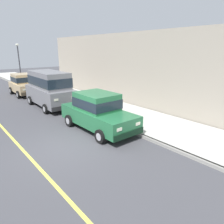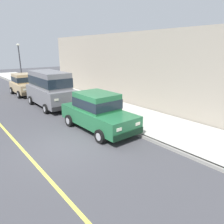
{
  "view_description": "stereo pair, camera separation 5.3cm",
  "coord_description": "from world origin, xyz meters",
  "px_view_note": "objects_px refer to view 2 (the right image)",
  "views": [
    {
      "loc": [
        -3.8,
        -7.68,
        4.03
      ],
      "look_at": [
        2.96,
        0.54,
        0.85
      ],
      "focal_mm": 34.02,
      "sensor_mm": 36.0,
      "label": 1
    },
    {
      "loc": [
        -3.76,
        -7.72,
        4.03
      ],
      "look_at": [
        2.96,
        0.54,
        0.85
      ],
      "focal_mm": 34.02,
      "sensor_mm": 36.0,
      "label": 2
    }
  ],
  "objects_px": {
    "street_lamp": "(20,59)",
    "dog_tan": "(130,117)",
    "car_tan_hatchback": "(24,84)",
    "car_grey_van": "(50,88)",
    "fire_hydrant": "(90,105)",
    "car_green_sedan": "(98,111)"
  },
  "relations": [
    {
      "from": "car_tan_hatchback",
      "to": "fire_hydrant",
      "type": "relative_size",
      "value": 5.27
    },
    {
      "from": "dog_tan",
      "to": "street_lamp",
      "type": "distance_m",
      "value": 17.35
    },
    {
      "from": "dog_tan",
      "to": "street_lamp",
      "type": "relative_size",
      "value": 0.15
    },
    {
      "from": "car_tan_hatchback",
      "to": "dog_tan",
      "type": "distance_m",
      "value": 11.96
    },
    {
      "from": "car_tan_hatchback",
      "to": "dog_tan",
      "type": "xyz_separation_m",
      "value": [
        1.94,
        -11.78,
        -0.55
      ]
    },
    {
      "from": "car_grey_van",
      "to": "street_lamp",
      "type": "relative_size",
      "value": 1.12
    },
    {
      "from": "car_grey_van",
      "to": "dog_tan",
      "type": "distance_m",
      "value": 6.65
    },
    {
      "from": "car_tan_hatchback",
      "to": "car_grey_van",
      "type": "bearing_deg",
      "value": -88.94
    },
    {
      "from": "fire_hydrant",
      "to": "car_tan_hatchback",
      "type": "bearing_deg",
      "value": 100.42
    },
    {
      "from": "street_lamp",
      "to": "dog_tan",
      "type": "bearing_deg",
      "value": -88.34
    },
    {
      "from": "car_grey_van",
      "to": "car_tan_hatchback",
      "type": "relative_size",
      "value": 1.29
    },
    {
      "from": "fire_hydrant",
      "to": "dog_tan",
      "type": "bearing_deg",
      "value": -83.33
    },
    {
      "from": "street_lamp",
      "to": "fire_hydrant",
      "type": "bearing_deg",
      "value": -89.58
    },
    {
      "from": "car_green_sedan",
      "to": "car_tan_hatchback",
      "type": "height_order",
      "value": "car_green_sedan"
    },
    {
      "from": "fire_hydrant",
      "to": "car_grey_van",
      "type": "bearing_deg",
      "value": 116.29
    },
    {
      "from": "dog_tan",
      "to": "fire_hydrant",
      "type": "bearing_deg",
      "value": 96.67
    },
    {
      "from": "dog_tan",
      "to": "fire_hydrant",
      "type": "distance_m",
      "value": 3.43
    },
    {
      "from": "car_tan_hatchback",
      "to": "fire_hydrant",
      "type": "distance_m",
      "value": 8.53
    },
    {
      "from": "car_grey_van",
      "to": "dog_tan",
      "type": "height_order",
      "value": "car_grey_van"
    },
    {
      "from": "car_green_sedan",
      "to": "car_grey_van",
      "type": "height_order",
      "value": "car_grey_van"
    },
    {
      "from": "dog_tan",
      "to": "fire_hydrant",
      "type": "height_order",
      "value": "fire_hydrant"
    },
    {
      "from": "car_green_sedan",
      "to": "street_lamp",
      "type": "xyz_separation_m",
      "value": [
        1.35,
        16.69,
        1.92
      ]
    }
  ]
}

